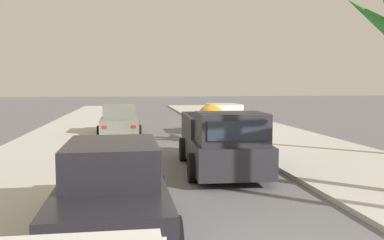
{
  "coord_description": "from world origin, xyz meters",
  "views": [
    {
      "loc": [
        -2.02,
        -4.45,
        2.52
      ],
      "look_at": [
        0.25,
        10.37,
        1.2
      ],
      "focal_mm": 37.81,
      "sensor_mm": 36.0,
      "label": 1
    }
  ],
  "objects_px": {
    "pickup_truck": "(221,143)",
    "car_left_near": "(119,121)",
    "car_right_mid": "(112,190)",
    "car_left_far": "(223,120)"
  },
  "relations": [
    {
      "from": "pickup_truck",
      "to": "car_left_near",
      "type": "relative_size",
      "value": 1.24
    },
    {
      "from": "car_right_mid",
      "to": "car_left_far",
      "type": "height_order",
      "value": "same"
    },
    {
      "from": "pickup_truck",
      "to": "car_right_mid",
      "type": "bearing_deg",
      "value": -122.91
    },
    {
      "from": "car_left_near",
      "to": "car_right_mid",
      "type": "height_order",
      "value": "same"
    },
    {
      "from": "car_right_mid",
      "to": "car_left_far",
      "type": "bearing_deg",
      "value": 69.21
    },
    {
      "from": "car_left_near",
      "to": "car_right_mid",
      "type": "bearing_deg",
      "value": -89.07
    },
    {
      "from": "pickup_truck",
      "to": "car_left_far",
      "type": "relative_size",
      "value": 1.24
    },
    {
      "from": "car_left_near",
      "to": "car_left_far",
      "type": "xyz_separation_m",
      "value": [
        5.23,
        -0.06,
        0.0
      ]
    },
    {
      "from": "car_left_near",
      "to": "car_right_mid",
      "type": "relative_size",
      "value": 1.0
    },
    {
      "from": "car_left_near",
      "to": "car_right_mid",
      "type": "xyz_separation_m",
      "value": [
        0.22,
        -13.25,
        0.0
      ]
    }
  ]
}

